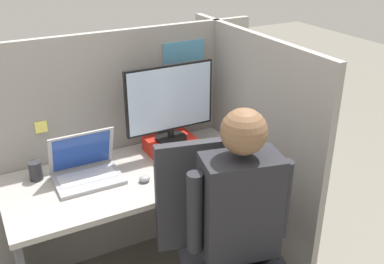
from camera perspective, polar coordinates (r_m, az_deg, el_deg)
name	(u,v)px	position (r m, az deg, el deg)	size (l,w,h in m)	color
cubicle_panel_back	(113,151)	(2.74, -9.94, -2.35)	(1.86, 0.05, 1.44)	gray
cubicle_panel_right	(248,153)	(2.69, 7.15, -2.70)	(0.04, 1.26, 1.44)	gray
desk	(135,203)	(2.54, -7.20, -8.91)	(1.36, 0.63, 0.74)	#9E9993
paper_box	(171,145)	(2.63, -2.68, -1.63)	(0.28, 0.21, 0.08)	red
monitor	(170,101)	(2.52, -2.84, 3.92)	(0.53, 0.18, 0.44)	black
laptop	(86,170)	(2.41, -13.28, -4.74)	(0.34, 0.26, 0.26)	#99999E
mouse	(145,179)	(2.35, -6.05, -5.92)	(0.06, 0.05, 0.03)	gray
stapler	(233,148)	(2.65, 5.27, -2.03)	(0.04, 0.14, 0.04)	black
carrot_toy	(167,185)	(2.28, -3.16, -6.78)	(0.05, 0.15, 0.05)	orange
office_chair	(221,247)	(2.24, 3.70, -14.39)	(0.55, 0.61, 1.06)	#2D2D33
person	(250,228)	(2.02, 7.31, -11.98)	(0.47, 0.50, 1.30)	black
pen_cup	(35,171)	(2.48, -19.26, -4.68)	(0.07, 0.07, 0.10)	#28282D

